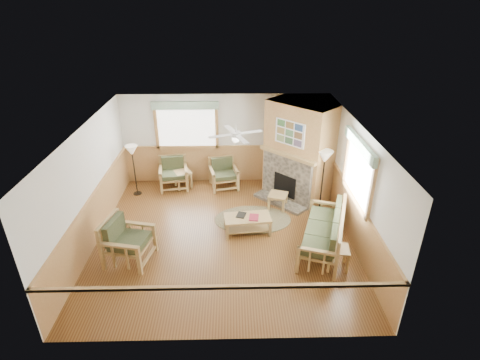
{
  "coord_description": "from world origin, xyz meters",
  "views": [
    {
      "loc": [
        0.21,
        -7.44,
        5.28
      ],
      "look_at": [
        0.4,
        0.7,
        1.15
      ],
      "focal_mm": 28.0,
      "sensor_mm": 36.0,
      "label": 1
    }
  ],
  "objects_px": {
    "end_table_chairs": "(183,179)",
    "floor_lamp_right": "(322,181)",
    "armchair_back_left": "(174,173)",
    "floor_lamp_left": "(134,170)",
    "coffee_table": "(247,225)",
    "sofa": "(323,231)",
    "end_table_sofa": "(337,258)",
    "armchair_back_right": "(224,174)",
    "armchair_left": "(128,241)",
    "footstool": "(278,201)"
  },
  "relations": [
    {
      "from": "coffee_table",
      "to": "armchair_left",
      "type": "bearing_deg",
      "value": -165.09
    },
    {
      "from": "armchair_back_right",
      "to": "end_table_chairs",
      "type": "distance_m",
      "value": 1.23
    },
    {
      "from": "armchair_back_right",
      "to": "coffee_table",
      "type": "bearing_deg",
      "value": -88.47
    },
    {
      "from": "end_table_sofa",
      "to": "footstool",
      "type": "height_order",
      "value": "end_table_sofa"
    },
    {
      "from": "armchair_left",
      "to": "floor_lamp_right",
      "type": "height_order",
      "value": "floor_lamp_right"
    },
    {
      "from": "armchair_back_left",
      "to": "floor_lamp_left",
      "type": "distance_m",
      "value": 1.14
    },
    {
      "from": "footstool",
      "to": "floor_lamp_left",
      "type": "relative_size",
      "value": 0.31
    },
    {
      "from": "end_table_chairs",
      "to": "end_table_sofa",
      "type": "xyz_separation_m",
      "value": [
        3.66,
        -3.75,
        -0.01
      ]
    },
    {
      "from": "armchair_back_right",
      "to": "floor_lamp_left",
      "type": "height_order",
      "value": "floor_lamp_left"
    },
    {
      "from": "end_table_sofa",
      "to": "armchair_left",
      "type": "bearing_deg",
      "value": 175.47
    },
    {
      "from": "footstool",
      "to": "armchair_back_left",
      "type": "bearing_deg",
      "value": 156.91
    },
    {
      "from": "end_table_chairs",
      "to": "armchair_left",
      "type": "bearing_deg",
      "value": -102.78
    },
    {
      "from": "end_table_chairs",
      "to": "sofa",
      "type": "bearing_deg",
      "value": -41.54
    },
    {
      "from": "coffee_table",
      "to": "armchair_back_left",
      "type": "bearing_deg",
      "value": 125.01
    },
    {
      "from": "end_table_chairs",
      "to": "footstool",
      "type": "bearing_deg",
      "value": -25.16
    },
    {
      "from": "coffee_table",
      "to": "sofa",
      "type": "bearing_deg",
      "value": -27.8
    },
    {
      "from": "armchair_back_left",
      "to": "armchair_back_right",
      "type": "height_order",
      "value": "armchair_back_left"
    },
    {
      "from": "armchair_left",
      "to": "end_table_sofa",
      "type": "relative_size",
      "value": 2.02
    },
    {
      "from": "coffee_table",
      "to": "end_table_sofa",
      "type": "xyz_separation_m",
      "value": [
        1.84,
        -1.34,
        0.03
      ]
    },
    {
      "from": "sofa",
      "to": "armchair_back_right",
      "type": "distance_m",
      "value": 3.8
    },
    {
      "from": "sofa",
      "to": "armchair_back_left",
      "type": "height_order",
      "value": "sofa"
    },
    {
      "from": "floor_lamp_left",
      "to": "end_table_sofa",
      "type": "bearing_deg",
      "value": -34.06
    },
    {
      "from": "armchair_back_left",
      "to": "armchair_left",
      "type": "relative_size",
      "value": 0.9
    },
    {
      "from": "end_table_sofa",
      "to": "floor_lamp_left",
      "type": "height_order",
      "value": "floor_lamp_left"
    },
    {
      "from": "armchair_back_left",
      "to": "armchair_left",
      "type": "distance_m",
      "value": 3.44
    },
    {
      "from": "footstool",
      "to": "floor_lamp_right",
      "type": "relative_size",
      "value": 0.27
    },
    {
      "from": "sofa",
      "to": "floor_lamp_right",
      "type": "distance_m",
      "value": 1.75
    },
    {
      "from": "floor_lamp_left",
      "to": "floor_lamp_right",
      "type": "relative_size",
      "value": 0.88
    },
    {
      "from": "armchair_back_right",
      "to": "end_table_sofa",
      "type": "distance_m",
      "value": 4.46
    },
    {
      "from": "sofa",
      "to": "coffee_table",
      "type": "xyz_separation_m",
      "value": [
        -1.66,
        0.67,
        -0.25
      ]
    },
    {
      "from": "armchair_left",
      "to": "end_table_sofa",
      "type": "bearing_deg",
      "value": -82.08
    },
    {
      "from": "armchair_left",
      "to": "floor_lamp_left",
      "type": "xyz_separation_m",
      "value": [
        -0.53,
        3.0,
        0.25
      ]
    },
    {
      "from": "armchair_back_left",
      "to": "armchair_left",
      "type": "bearing_deg",
      "value": -107.09
    },
    {
      "from": "armchair_back_left",
      "to": "armchair_back_right",
      "type": "distance_m",
      "value": 1.49
    },
    {
      "from": "floor_lamp_right",
      "to": "armchair_back_right",
      "type": "bearing_deg",
      "value": 152.01
    },
    {
      "from": "end_table_sofa",
      "to": "floor_lamp_right",
      "type": "xyz_separation_m",
      "value": [
        0.14,
        2.35,
        0.61
      ]
    },
    {
      "from": "end_table_chairs",
      "to": "footstool",
      "type": "height_order",
      "value": "end_table_chairs"
    },
    {
      "from": "armchair_back_left",
      "to": "armchair_left",
      "type": "xyz_separation_m",
      "value": [
        -0.5,
        -3.4,
        0.05
      ]
    },
    {
      "from": "armchair_left",
      "to": "footstool",
      "type": "xyz_separation_m",
      "value": [
        3.46,
        2.14,
        -0.3
      ]
    },
    {
      "from": "armchair_back_right",
      "to": "armchair_left",
      "type": "relative_size",
      "value": 0.86
    },
    {
      "from": "armchair_back_right",
      "to": "footstool",
      "type": "relative_size",
      "value": 1.84
    },
    {
      "from": "floor_lamp_left",
      "to": "floor_lamp_right",
      "type": "distance_m",
      "value": 5.2
    },
    {
      "from": "end_table_sofa",
      "to": "floor_lamp_left",
      "type": "relative_size",
      "value": 0.33
    },
    {
      "from": "end_table_chairs",
      "to": "armchair_back_left",
      "type": "bearing_deg",
      "value": 180.0
    },
    {
      "from": "footstool",
      "to": "floor_lamp_right",
      "type": "xyz_separation_m",
      "value": [
        1.12,
        -0.14,
        0.65
      ]
    },
    {
      "from": "coffee_table",
      "to": "floor_lamp_left",
      "type": "height_order",
      "value": "floor_lamp_left"
    },
    {
      "from": "end_table_chairs",
      "to": "end_table_sofa",
      "type": "distance_m",
      "value": 5.24
    },
    {
      "from": "sofa",
      "to": "footstool",
      "type": "distance_m",
      "value": 2.0
    },
    {
      "from": "end_table_chairs",
      "to": "floor_lamp_right",
      "type": "bearing_deg",
      "value": -20.26
    },
    {
      "from": "armchair_back_left",
      "to": "footstool",
      "type": "height_order",
      "value": "armchair_back_left"
    }
  ]
}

